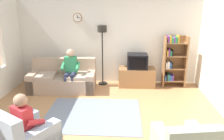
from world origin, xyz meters
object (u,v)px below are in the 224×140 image
floor_lamp (102,39)px  person_on_couch (70,68)px  tv_stand (137,77)px  tv (137,61)px  couch (63,80)px  person_in_left_armchair (28,120)px  bookshelf (173,60)px  armchair_near_window (25,139)px

floor_lamp → person_on_couch: bearing=-142.6°
tv_stand → tv: tv is taller
couch → tv_stand: bearing=11.4°
tv → person_in_left_armchair: size_ratio=0.54×
person_on_couch → couch: bearing=158.2°
person_on_couch → person_in_left_armchair: size_ratio=1.11×
bookshelf → person_on_couch: 3.06m
tv → bookshelf: 1.08m
couch → floor_lamp: bearing=25.7°
tv_stand → person_on_couch: size_ratio=0.89×
armchair_near_window → person_on_couch: (0.13, 2.78, 0.41)m
floor_lamp → person_on_couch: size_ratio=1.49×
floor_lamp → person_in_left_armchair: bearing=-105.5°
person_on_couch → bookshelf: bearing=11.8°
tv_stand → person_in_left_armchair: size_ratio=0.98×
couch → person_in_left_armchair: (0.20, -2.82, 0.29)m
tv_stand → armchair_near_window: bearing=-121.5°
armchair_near_window → person_in_left_armchair: bearing=58.5°
floor_lamp → armchair_near_window: size_ratio=1.58×
floor_lamp → armchair_near_window: bearing=-105.9°
person_in_left_armchair → person_on_couch: bearing=88.3°
bookshelf → armchair_near_window: size_ratio=1.36×
bookshelf → tv_stand: bearing=-176.3°
couch → bookshelf: bearing=8.9°
couch → tv: size_ratio=3.24×
person_in_left_armchair → tv: bearing=58.3°
tv_stand → bookshelf: size_ratio=0.69×
tv_stand → armchair_near_window: (-2.05, -3.34, 0.00)m
armchair_near_window → person_on_couch: 2.81m
tv_stand → armchair_near_window: 3.91m
tv → floor_lamp: (-1.07, 0.12, 0.65)m
floor_lamp → person_in_left_armchair: 3.59m
couch → floor_lamp: floor_lamp is taller
tv_stand → floor_lamp: floor_lamp is taller
tv_stand → floor_lamp: (-1.07, 0.10, 1.16)m
armchair_near_window → couch: bearing=92.9°
tv → person_on_couch: 1.99m
tv → person_in_left_armchair: (-2.00, -3.24, -0.19)m
couch → armchair_near_window: same height
armchair_near_window → person_in_left_armchair: size_ratio=1.04×
tv_stand → person_on_couch: bearing=-163.9°
couch → tv: tv is taller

